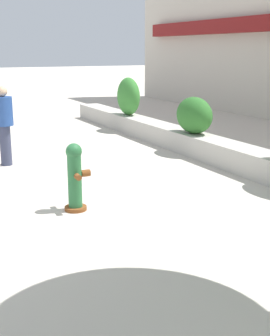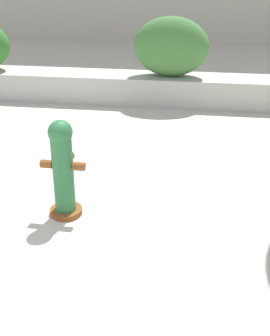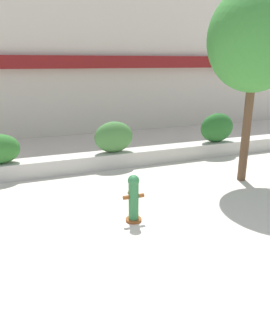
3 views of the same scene
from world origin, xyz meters
name	(u,v)px [view 1 (image 1 of 3)]	position (x,y,z in m)	size (l,w,h in m)	color
planter_wall_low	(243,159)	(0.00, 6.00, 0.25)	(18.00, 0.70, 0.50)	#B7B2A8
hedge_bush_0	(128,96)	(-5.55, 6.00, 1.07)	(1.08, 0.59, 1.15)	#387F33
hedge_bush_1	(194,115)	(-1.89, 6.00, 0.94)	(1.16, 0.70, 0.88)	#2D6B28
fire_hydrant	(75,176)	(0.78, 2.03, 0.55)	(0.48, 0.43, 1.08)	brown
pedestrian	(4,121)	(-2.73, 1.67, 0.99)	(0.56, 0.56, 1.73)	#383D56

